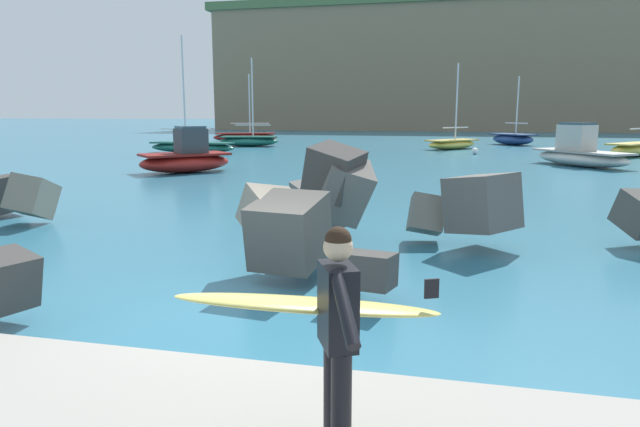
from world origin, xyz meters
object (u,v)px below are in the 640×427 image
boat_near_centre (580,153)px  boat_mid_centre (513,139)px  station_building_west (380,8)px  surfer_with_board (330,323)px  boat_near_left (452,143)px  boat_mid_left (186,158)px  boat_far_right (245,137)px  boat_far_centre (639,148)px  mooring_buoy_inner (475,151)px  boat_near_right (249,140)px  boat_mid_right (192,146)px

boat_near_centre → boat_mid_centre: 19.24m
station_building_west → surfer_with_board: bearing=-82.9°
boat_near_centre → boat_near_left: bearing=117.9°
boat_mid_left → boat_far_right: boat_far_right is taller
surfer_with_board → boat_far_centre: boat_far_centre is taller
boat_near_centre → mooring_buoy_inner: 8.81m
boat_near_left → boat_near_centre: 13.96m
boat_mid_left → boat_mid_centre: 31.67m
surfer_with_board → boat_mid_centre: bearing=83.0°
boat_near_centre → boat_far_right: bearing=143.6°
boat_mid_centre → mooring_buoy_inner: size_ratio=12.97×
boat_near_left → boat_near_right: bearing=-179.7°
boat_far_right → station_building_west: (5.32, 56.02, 20.73)m
boat_near_centre → boat_far_centre: bearing=57.9°
boat_mid_right → boat_far_right: size_ratio=1.25×
surfer_with_board → station_building_west: size_ratio=0.26×
boat_far_centre → mooring_buoy_inner: bearing=-174.1°
boat_near_left → boat_mid_right: 19.20m
surfer_with_board → boat_near_left: 40.31m
boat_near_centre → boat_far_centre: (5.19, 8.28, -0.18)m
boat_mid_left → mooring_buoy_inner: bearing=47.3°
surfer_with_board → boat_near_right: size_ratio=0.29×
boat_far_centre → station_building_west: (-25.36, 66.51, 20.72)m
boat_near_right → boat_mid_right: 8.12m
boat_near_centre → boat_mid_left: (-18.59, -7.48, -0.01)m
boat_near_right → mooring_buoy_inner: (17.72, -5.02, -0.26)m
boat_far_centre → boat_far_right: bearing=161.1°
boat_far_centre → boat_far_right: 32.43m
surfer_with_board → boat_near_right: boat_near_right is taller
boat_near_centre → boat_far_centre: size_ratio=0.75×
boat_near_left → boat_far_centre: 12.40m
boat_mid_left → boat_mid_right: boat_mid_right is taller
boat_near_centre → boat_mid_centre: size_ratio=1.01×
boat_mid_centre → boat_far_right: boat_far_right is taller
boat_mid_centre → boat_far_right: (-23.99, -0.42, -0.05)m
boat_near_centre → boat_mid_right: size_ratio=0.74×
boat_mid_left → station_building_west: station_building_west is taller
boat_far_right → mooring_buoy_inner: 23.50m
boat_near_left → surfer_with_board: bearing=-91.1°
boat_mid_centre → station_building_west: station_building_west is taller
boat_far_centre → mooring_buoy_inner: 10.27m
boat_near_right → station_building_west: size_ratio=0.88×
boat_near_left → boat_far_right: boat_near_left is taller
boat_far_right → station_building_west: 59.97m
boat_near_centre → boat_mid_right: (-23.93, 4.22, -0.23)m
surfer_with_board → station_building_west: 105.44m
boat_mid_right → station_building_west: size_ratio=0.98×
station_building_west → boat_near_right: bearing=-92.4°
station_building_west → boat_near_centre: bearing=-74.9°
boat_near_left → boat_near_right: boat_near_right is taller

